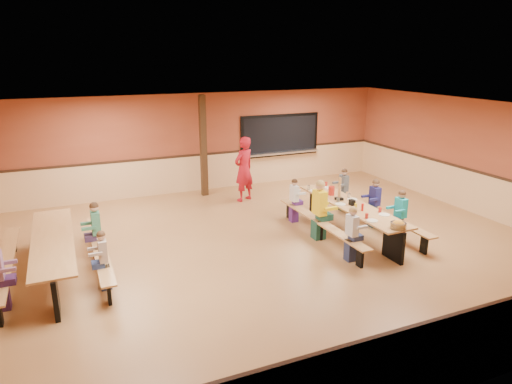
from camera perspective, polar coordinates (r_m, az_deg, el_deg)
name	(u,v)px	position (r m, az deg, el deg)	size (l,w,h in m)	color
ground	(273,248)	(10.18, 2.08, -6.95)	(12.00, 12.00, 0.00)	#946338
room_envelope	(273,218)	(9.92, 2.12, -3.30)	(12.04, 10.04, 3.02)	brown
kitchen_pass_through	(280,137)	(15.14, 3.03, 6.87)	(2.78, 0.28, 1.38)	black
structural_post	(203,146)	(13.61, -6.60, 5.70)	(0.18, 0.18, 3.00)	#301F10
cafeteria_table_main	(351,213)	(10.95, 11.76, -2.60)	(1.91, 3.70, 0.74)	#B57F48
cafeteria_table_second	(54,249)	(9.62, -23.96, -6.53)	(1.91, 3.70, 0.74)	#B57F48
seated_child_white_left	(352,234)	(9.55, 11.86, -5.20)	(0.34, 0.28, 1.15)	silver
seated_adult_yellow	(319,210)	(10.52, 7.92, -2.29)	(0.45, 0.37, 1.37)	yellow
seated_child_grey_left	(294,201)	(11.56, 4.78, -1.09)	(0.32, 0.26, 1.11)	silver
seated_child_teal_right	(400,216)	(10.88, 17.56, -2.83)	(0.35, 0.29, 1.18)	#18A0AC
seated_child_navy_right	(374,203)	(11.56, 14.58, -1.39)	(0.36, 0.29, 1.19)	navy
seated_child_char_right	(343,190)	(12.60, 10.87, 0.26)	(0.34, 0.28, 1.15)	#4E5459
seated_child_green_sec	(97,232)	(9.95, -19.29, -4.69)	(0.38, 0.31, 1.22)	#39785A
seated_child_tan_sec	(104,261)	(8.71, -18.51, -8.15)	(0.32, 0.26, 1.11)	#A89687
standing_woman	(244,169)	(13.13, -1.52, 2.88)	(0.68, 0.45, 1.88)	#B51423
punch_pitcher	(331,191)	(11.49, 9.41, 0.16)	(0.16, 0.16, 0.22)	#B02117
chip_bowl	(398,225)	(9.63, 17.37, -3.93)	(0.32, 0.32, 0.15)	orange
napkin_dispenser	(352,202)	(10.83, 11.91, -1.28)	(0.10, 0.14, 0.13)	black
condiment_mustard	(356,207)	(10.46, 12.37, -1.84)	(0.06, 0.06, 0.17)	yellow
condiment_ketchup	(362,207)	(10.47, 13.16, -1.87)	(0.06, 0.06, 0.17)	#B2140F
table_paddle	(339,194)	(11.13, 10.37, -0.30)	(0.16, 0.16, 0.56)	black
place_settings	(351,202)	(10.87, 11.85, -1.26)	(0.65, 3.30, 0.11)	beige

